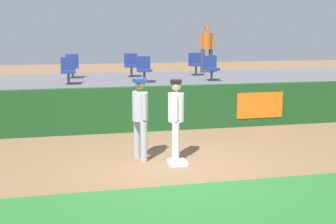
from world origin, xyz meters
TOP-DOWN VIEW (x-y plane):
  - ground_plane at (0.00, 0.00)m, footprint 60.00×60.00m
  - grass_foreground_strip at (0.00, -2.63)m, footprint 18.00×2.80m
  - first_base at (0.07, 0.03)m, footprint 0.40×0.40m
  - player_fielder_home at (0.11, 0.35)m, footprint 0.45×0.55m
  - player_runner_visitor at (-0.67, 0.57)m, footprint 0.45×0.50m
  - field_wall at (0.02, 3.34)m, footprint 18.00×0.26m
  - bleacher_platform at (0.00, 5.91)m, footprint 18.00×4.80m
  - seat_back_center at (-0.11, 6.58)m, footprint 0.48×0.44m
  - seat_front_right at (2.35, 4.78)m, footprint 0.44×0.44m
  - seat_back_right at (2.31, 6.58)m, footprint 0.48×0.44m
  - seat_front_left at (-2.31, 4.78)m, footprint 0.45×0.44m
  - seat_front_center at (0.08, 4.78)m, footprint 0.45×0.44m
  - seat_back_left at (-2.20, 6.58)m, footprint 0.45×0.44m
  - spectator_hooded at (3.04, 7.54)m, footprint 0.53×0.39m

SIDE VIEW (x-z plane):
  - ground_plane at x=0.00m, z-range 0.00..0.00m
  - grass_foreground_strip at x=0.00m, z-range 0.00..0.01m
  - first_base at x=0.07m, z-range 0.00..0.08m
  - bleacher_platform at x=0.00m, z-range 0.00..1.27m
  - field_wall at x=0.02m, z-range 0.00..1.33m
  - player_fielder_home at x=0.11m, z-range 0.14..2.00m
  - player_runner_visitor at x=-0.67m, z-range 0.15..2.03m
  - seat_front_right at x=2.35m, z-range 1.32..2.16m
  - seat_front_center at x=0.08m, z-range 1.33..2.17m
  - seat_front_left at x=-2.31m, z-range 1.33..2.17m
  - seat_back_left at x=-2.20m, z-range 1.33..2.17m
  - seat_back_right at x=2.31m, z-range 1.33..2.17m
  - seat_back_center at x=-0.11m, z-range 1.33..2.17m
  - spectator_hooded at x=3.04m, z-range 1.42..3.31m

